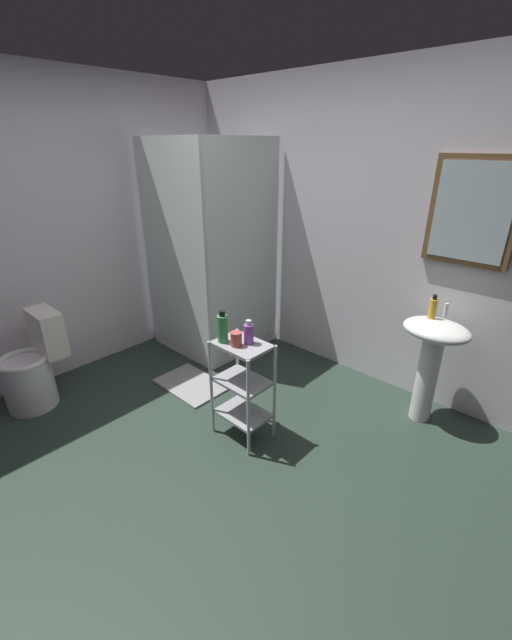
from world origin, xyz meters
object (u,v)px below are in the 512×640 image
Objects in this scene: rinse_cup at (236,339)px; pedestal_sink at (432,351)px; hand_soap_bottle at (433,308)px; conditioner_bottle_purple at (249,333)px; bath_mat at (191,384)px; shower_stall at (213,305)px; toilet at (33,369)px; storage_cart at (243,383)px; body_wash_bottle_green at (223,328)px.

pedestal_sink is at bearing 52.19° from rinse_cup.
conditioner_bottle_purple is (-0.77, -1.07, -0.07)m from hand_soap_bottle.
pedestal_sink reaches higher than bath_mat.
conditioner_bottle_purple is 1.14m from bath_mat.
conditioner_bottle_purple is (1.21, -0.74, 0.35)m from shower_stall.
storage_cart is at bearing 29.83° from toilet.
body_wash_bottle_green is 2.31× the size of rinse_cup.
body_wash_bottle_green is at bearing 29.86° from toilet.
toilet is at bearing -151.39° from rinse_cup.
hand_soap_bottle is at bearing 9.35° from shower_stall.
pedestal_sink is 1.07× the size of toilet.
rinse_cup is at bearing 10.06° from body_wash_bottle_green.
storage_cart is at bearing 82.91° from rinse_cup.
body_wash_bottle_green is (-0.97, -1.13, 0.26)m from pedestal_sink.
rinse_cup reaches higher than bath_mat.
pedestal_sink is at bearing 51.23° from storage_cart.
shower_stall is 2.47× the size of pedestal_sink.
pedestal_sink is 1.97m from bath_mat.
hand_soap_bottle is 1.48m from body_wash_bottle_green.
pedestal_sink is at bearing -28.12° from hand_soap_bottle.
storage_cart is (-0.86, -1.07, -0.14)m from pedestal_sink.
shower_stall reaches higher than body_wash_bottle_green.
rinse_cup is at bearing -97.09° from storage_cart.
conditioner_bottle_purple is (-0.83, -1.03, 0.23)m from pedestal_sink.
conditioner_bottle_purple reaches higher than rinse_cup.
shower_stall is 1.46m from conditioner_bottle_purple.
storage_cart reaches higher than bath_mat.
toilet is 3.06m from hand_soap_bottle.
hand_soap_bottle is at bearing 31.46° from bath_mat.
body_wash_bottle_green is 0.12m from rinse_cup.
pedestal_sink is at bearing 39.32° from toilet.
body_wash_bottle_green reaches higher than pedestal_sink.
toilet is at bearing -149.65° from conditioner_bottle_purple.
toilet reaches higher than storage_cart.
conditioner_bottle_purple is at bearing -7.22° from bath_mat.
shower_stall is 11.52× the size of hand_soap_bottle.
pedestal_sink is 1.35× the size of bath_mat.
shower_stall is 9.02× the size of body_wash_bottle_green.
hand_soap_bottle reaches higher than toilet.
shower_stall is 1.41m from body_wash_bottle_green.
conditioner_bottle_purple reaches higher than storage_cart.
shower_stall reaches higher than conditioner_bottle_purple.
body_wash_bottle_green reaches higher than bath_mat.
storage_cart is at bearing 29.44° from body_wash_bottle_green.
shower_stall is at bearing 79.47° from toilet.
rinse_cup is (-0.01, -0.04, 0.35)m from storage_cart.
hand_soap_bottle is 0.78× the size of body_wash_bottle_green.
pedestal_sink is at bearing 29.60° from bath_mat.
rinse_cup is (1.18, -0.82, 0.32)m from shower_stall.
shower_stall reaches higher than storage_cart.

